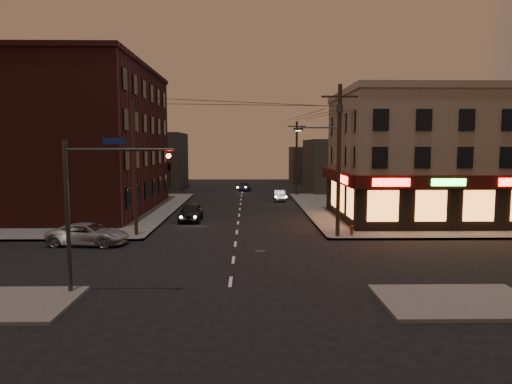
{
  "coord_description": "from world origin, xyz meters",
  "views": [
    {
      "loc": [
        0.8,
        -24.2,
        6.15
      ],
      "look_at": [
        1.32,
        4.96,
        3.2
      ],
      "focal_mm": 32.0,
      "sensor_mm": 36.0,
      "label": 1
    }
  ],
  "objects_px": {
    "suv_cross": "(89,234)",
    "fire_hydrant": "(352,230)",
    "sedan_near": "(191,212)",
    "sedan_far": "(244,186)",
    "sedan_mid": "(280,195)"
  },
  "relations": [
    {
      "from": "sedan_far",
      "to": "fire_hydrant",
      "type": "bearing_deg",
      "value": -83.37
    },
    {
      "from": "suv_cross",
      "to": "fire_hydrant",
      "type": "height_order",
      "value": "suv_cross"
    },
    {
      "from": "fire_hydrant",
      "to": "sedan_far",
      "type": "bearing_deg",
      "value": 103.08
    },
    {
      "from": "sedan_near",
      "to": "sedan_mid",
      "type": "bearing_deg",
      "value": 59.79
    },
    {
      "from": "sedan_near",
      "to": "sedan_far",
      "type": "bearing_deg",
      "value": 81.89
    },
    {
      "from": "sedan_near",
      "to": "sedan_mid",
      "type": "xyz_separation_m",
      "value": [
        8.27,
        13.71,
        -0.12
      ]
    },
    {
      "from": "sedan_far",
      "to": "suv_cross",
      "type": "bearing_deg",
      "value": -111.47
    },
    {
      "from": "sedan_far",
      "to": "sedan_mid",
      "type": "bearing_deg",
      "value": -77.31
    },
    {
      "from": "suv_cross",
      "to": "sedan_mid",
      "type": "xyz_separation_m",
      "value": [
        13.52,
        22.72,
        -0.07
      ]
    },
    {
      "from": "suv_cross",
      "to": "sedan_near",
      "type": "relative_size",
      "value": 1.15
    },
    {
      "from": "suv_cross",
      "to": "sedan_near",
      "type": "bearing_deg",
      "value": -24.57
    },
    {
      "from": "suv_cross",
      "to": "sedan_far",
      "type": "height_order",
      "value": "suv_cross"
    },
    {
      "from": "suv_cross",
      "to": "sedan_near",
      "type": "height_order",
      "value": "sedan_near"
    },
    {
      "from": "sedan_mid",
      "to": "fire_hydrant",
      "type": "height_order",
      "value": "sedan_mid"
    },
    {
      "from": "sedan_near",
      "to": "fire_hydrant",
      "type": "bearing_deg",
      "value": -30.05
    }
  ]
}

